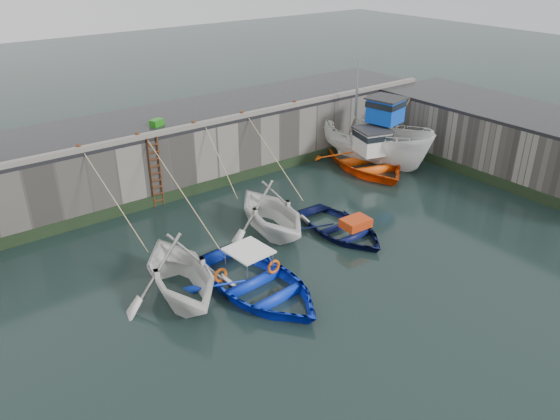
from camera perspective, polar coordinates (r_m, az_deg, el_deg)
ground at (r=18.95m, az=6.52°, el=-8.40°), size 120.00×120.00×0.00m
quay_back at (r=27.58m, az=-11.39°, el=6.27°), size 30.00×5.00×3.00m
quay_right at (r=30.33m, az=23.84°, el=6.36°), size 5.00×15.00×3.00m
road_back at (r=27.09m, az=-11.69°, el=9.41°), size 30.00×5.00×0.16m
road_right at (r=29.88m, az=24.39°, el=9.19°), size 5.00×15.00×0.16m
kerb_back at (r=25.02m, az=-9.30°, el=8.63°), size 30.00×0.30×0.20m
algae_back at (r=25.93m, az=-8.62°, el=2.19°), size 30.00×0.08×0.50m
algae_right at (r=28.66m, az=20.78°, el=3.12°), size 0.08×15.00×0.50m
ladder at (r=24.58m, az=-12.84°, el=3.83°), size 0.51×0.08×3.20m
boat_near_white at (r=18.90m, az=-10.22°, el=-8.78°), size 4.85×5.40×2.54m
boat_near_white_rope at (r=22.64m, az=-15.81°, el=-3.07°), size 0.04×5.13×3.10m
boat_near_blue at (r=18.80m, az=-2.22°, el=-8.54°), size 4.32×5.75×1.13m
boat_near_blue_rope at (r=22.81m, az=-10.07°, el=-2.18°), size 0.04×6.38×3.10m
boat_near_blacktrim at (r=22.49m, az=-0.92°, el=-2.18°), size 4.58×5.13×2.44m
boat_near_blacktrim_rope at (r=25.32m, az=-6.00°, el=1.11°), size 0.04×3.66×3.10m
boat_near_navy at (r=22.49m, az=6.43°, el=-2.36°), size 3.32×4.54×0.92m
boat_near_navy_rope at (r=25.71m, az=-0.73°, el=1.67°), size 0.04×5.14×3.10m
boat_far_white at (r=29.53m, az=9.71°, el=7.01°), size 4.08×7.38×5.70m
boat_far_orange at (r=29.07m, az=8.87°, el=5.27°), size 6.14×7.41×4.33m
fish_crate at (r=25.66m, az=-12.76°, el=8.89°), size 0.70×0.59×0.30m
bollard_a at (r=23.34m, az=-20.28°, el=6.11°), size 0.18×0.18×0.28m
bollard_b at (r=24.10m, az=-14.67°, el=7.52°), size 0.18×0.18×0.28m
bollard_c at (r=25.18m, az=-9.01°, el=8.86°), size 0.18×0.18×0.28m
bollard_d at (r=26.45m, az=-4.02°, el=9.97°), size 0.18×0.18×0.28m
bollard_e at (r=28.25m, az=1.50°, el=11.10°), size 0.18×0.18×0.28m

